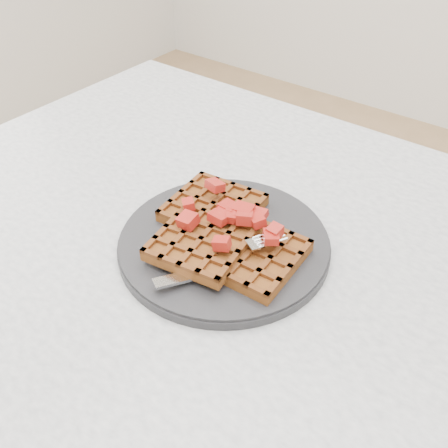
# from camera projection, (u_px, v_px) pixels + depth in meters

# --- Properties ---
(table) EXTENTS (1.20, 0.80, 0.75)m
(table) POSITION_uv_depth(u_px,v_px,m) (268.00, 319.00, 0.71)
(table) COLOR silver
(table) RESTS_ON ground
(plate) EXTENTS (0.28, 0.28, 0.02)m
(plate) POSITION_uv_depth(u_px,v_px,m) (224.00, 243.00, 0.66)
(plate) COLOR #232326
(plate) RESTS_ON table
(waffles) EXTENTS (0.22, 0.20, 0.03)m
(waffles) POSITION_uv_depth(u_px,v_px,m) (222.00, 233.00, 0.64)
(waffles) COLOR brown
(waffles) RESTS_ON plate
(strawberry_pile) EXTENTS (0.15, 0.15, 0.02)m
(strawberry_pile) POSITION_uv_depth(u_px,v_px,m) (224.00, 215.00, 0.63)
(strawberry_pile) COLOR maroon
(strawberry_pile) RESTS_ON waffles
(fork) EXTENTS (0.11, 0.17, 0.02)m
(fork) POSITION_uv_depth(u_px,v_px,m) (231.00, 263.00, 0.60)
(fork) COLOR silver
(fork) RESTS_ON plate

